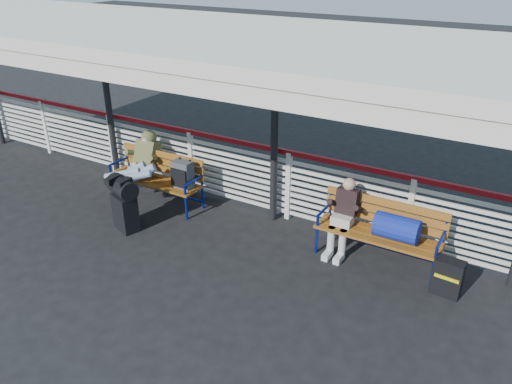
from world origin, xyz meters
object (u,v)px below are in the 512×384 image
Objects in this scene: bench_left at (166,174)px; suitcase_side at (448,277)px; bench_right at (389,227)px; companion_person at (343,216)px; traveler_man at (136,169)px; luggage_stack at (124,202)px.

bench_left is 3.45× the size of suitcase_side.
companion_person is (-0.69, -0.00, -0.01)m from bench_right.
bench_left is at bearing -177.60° from companion_person.
traveler_man is 3.64m from companion_person.
luggage_stack reaches higher than suitcase_side.
luggage_stack is 0.80m from traveler_man.
traveler_man is at bearing -173.60° from bench_right.
luggage_stack is 3.47m from companion_person.
companion_person reaches higher than bench_right.
bench_right is at bearing 36.02° from luggage_stack.
luggage_stack is 0.51× the size of bench_right.
bench_left is 1.00× the size of bench_right.
traveler_man is 3.13× the size of suitcase_side.
companion_person is at bearing 39.18° from luggage_stack.
suitcase_side is (1.60, -0.30, -0.33)m from companion_person.
bench_left is 0.52m from traveler_man.
traveler_man is at bearing 136.24° from luggage_stack.
luggage_stack is at bearing -90.89° from bench_left.
traveler_man is (-4.30, -0.48, 0.13)m from bench_right.
bench_right is 3.45× the size of suitcase_side.
traveler_man is at bearing -136.46° from bench_left.
bench_right is 0.69m from companion_person.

